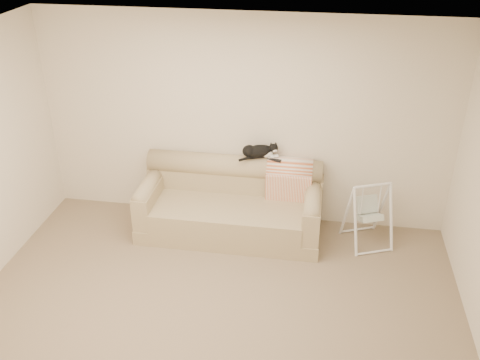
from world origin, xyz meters
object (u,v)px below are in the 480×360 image
(remote_a, at_px, (258,157))
(baby_swing, at_px, (369,213))
(remote_b, at_px, (274,160))
(sofa, at_px, (231,205))
(tuxedo_cat, at_px, (259,151))

(remote_a, bearing_deg, baby_swing, -10.85)
(remote_a, distance_m, remote_b, 0.22)
(sofa, relative_size, remote_b, 12.45)
(sofa, relative_size, remote_a, 11.86)
(remote_a, relative_size, baby_swing, 0.23)
(sofa, distance_m, remote_b, 0.77)
(remote_a, bearing_deg, tuxedo_cat, -41.65)
(baby_swing, bearing_deg, remote_a, 169.15)
(sofa, height_order, remote_a, remote_a)
(remote_b, bearing_deg, remote_a, 165.93)
(remote_a, height_order, baby_swing, remote_a)
(sofa, bearing_deg, baby_swing, -0.31)
(sofa, xyz_separation_m, remote_a, (0.29, 0.25, 0.56))
(sofa, bearing_deg, remote_b, 21.90)
(sofa, distance_m, tuxedo_cat, 0.75)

